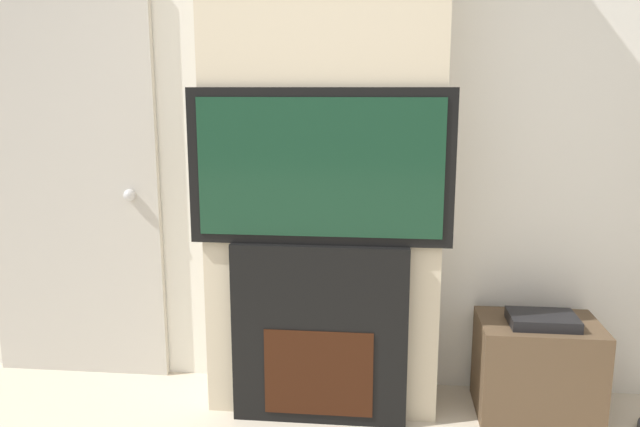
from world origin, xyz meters
name	(u,v)px	position (x,y,z in m)	size (l,w,h in m)	color
wall_back	(329,123)	(0.00, 2.03, 1.35)	(6.00, 0.06, 2.70)	silver
chimney_breast	(324,125)	(0.00, 1.81, 1.35)	(1.07, 0.38, 2.70)	beige
fireplace	(320,333)	(0.00, 1.62, 0.42)	(0.80, 0.15, 0.84)	black
television	(320,167)	(0.00, 1.62, 1.18)	(1.16, 0.07, 0.68)	black
media_stand	(537,366)	(1.01, 1.76, 0.24)	(0.55, 0.38, 0.51)	brown
entry_door	(71,185)	(-1.33, 1.97, 1.03)	(0.94, 0.09, 2.05)	#BCB7AD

